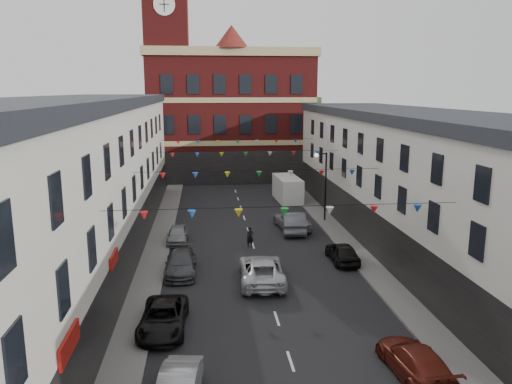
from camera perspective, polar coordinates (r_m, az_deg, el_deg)
name	(u,v)px	position (r m, az deg, el deg)	size (l,w,h in m)	color
ground	(267,288)	(29.20, 1.23, -10.86)	(160.00, 160.00, 0.00)	black
pavement_left	(149,278)	(31.03, -12.18, -9.60)	(1.80, 64.00, 0.15)	#605E5B
pavement_right	(372,270)	(32.51, 13.07, -8.65)	(1.80, 64.00, 0.15)	#605E5B
terrace_left	(52,198)	(29.58, -22.26, -0.60)	(8.40, 56.00, 10.70)	beige
terrace_right	(460,197)	(32.28, 22.26, -0.55)	(8.40, 56.00, 9.70)	silver
civic_building	(230,114)	(64.88, -2.98, 8.90)	(20.60, 13.30, 18.50)	maroon
clock_tower	(168,57)	(62.02, -10.08, 14.90)	(5.60, 5.60, 30.00)	maroon
distant_hill	(200,126)	(88.99, -6.39, 7.54)	(40.00, 14.00, 10.00)	#2D4F25
street_lamp	(323,177)	(42.60, 7.66, 1.68)	(1.10, 0.36, 6.00)	black
car_left_c	(163,318)	(24.59, -10.55, -13.94)	(2.11, 4.58, 1.27)	black
car_left_d	(181,263)	(31.42, -8.59, -8.05)	(1.85, 4.55, 1.32)	#404348
car_left_e	(178,234)	(37.59, -8.93, -4.81)	(1.50, 3.73, 1.27)	gray
car_right_c	(415,361)	(21.71, 17.74, -17.93)	(1.83, 4.50, 1.30)	#601D13
car_right_d	(342,252)	(33.54, 9.84, -6.81)	(1.57, 3.91, 1.33)	black
car_right_e	(294,221)	(40.10, 4.32, -3.38)	(1.74, 4.98, 1.64)	#53555C
car_right_f	(292,221)	(40.95, 4.11, -3.28)	(2.23, 4.83, 1.34)	#989A9D
moving_car	(262,270)	(29.70, 0.67, -8.90)	(2.52, 5.47, 1.52)	silver
white_van	(287,189)	(51.12, 3.62, 0.36)	(2.14, 5.56, 2.46)	white
pedestrian	(250,237)	(36.10, -0.67, -5.17)	(0.55, 0.36, 1.50)	black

